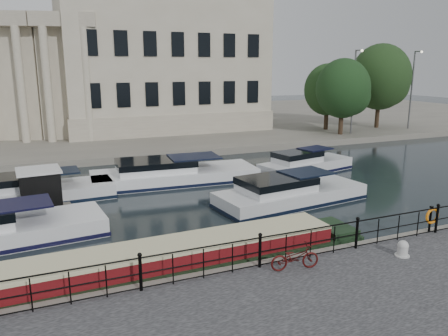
# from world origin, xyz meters

# --- Properties ---
(ground_plane) EXTENTS (160.00, 160.00, 0.00)m
(ground_plane) POSITION_xyz_m (0.00, 0.00, 0.00)
(ground_plane) COLOR black
(ground_plane) RESTS_ON ground
(far_bank) EXTENTS (120.00, 42.00, 0.55)m
(far_bank) POSITION_xyz_m (0.00, 39.00, 0.28)
(far_bank) COLOR #6B665B
(far_bank) RESTS_ON ground_plane
(railing) EXTENTS (24.14, 0.14, 1.22)m
(railing) POSITION_xyz_m (0.00, -2.25, 1.20)
(railing) COLOR black
(railing) RESTS_ON near_quay
(civic_building) EXTENTS (53.55, 31.84, 16.85)m
(civic_building) POSITION_xyz_m (-1.00, 34.71, 7.04)
(civic_building) COLOR #ADA38C
(civic_building) RESTS_ON far_bank
(lamp_posts) EXTENTS (8.24, 1.55, 8.07)m
(lamp_posts) POSITION_xyz_m (26.00, 20.70, 4.80)
(lamp_posts) COLOR #59595B
(lamp_posts) RESTS_ON far_bank
(bicycle) EXTENTS (1.73, 0.85, 0.87)m
(bicycle) POSITION_xyz_m (0.98, -2.85, 0.99)
(bicycle) COLOR #400C0B
(bicycle) RESTS_ON near_quay
(mooring_bollard) EXTENTS (0.51, 0.51, 0.58)m
(mooring_bollard) POSITION_xyz_m (5.08, -3.43, 0.82)
(mooring_bollard) COLOR #B4B3AF
(mooring_bollard) RESTS_ON near_quay
(life_ring_post) EXTENTS (0.67, 0.19, 1.10)m
(life_ring_post) POSITION_xyz_m (7.81, -2.17, 1.24)
(life_ring_post) COLOR black
(life_ring_post) RESTS_ON near_quay
(narrowboat) EXTENTS (15.27, 2.40, 1.56)m
(narrowboat) POSITION_xyz_m (-2.61, -0.68, 0.37)
(narrowboat) COLOR black
(narrowboat) RESTS_ON ground_plane
(harbour_hut) EXTENTS (2.96, 2.53, 2.17)m
(harbour_hut) POSITION_xyz_m (-6.66, 8.87, 0.95)
(harbour_hut) COLOR #6B665B
(harbour_hut) RESTS_ON ground_plane
(cabin_cruisers) EXTENTS (27.21, 10.43, 1.99)m
(cabin_cruisers) POSITION_xyz_m (-0.41, 8.38, 0.37)
(cabin_cruisers) COLOR white
(cabin_cruisers) RESTS_ON ground_plane
(trees) EXTENTS (12.40, 8.44, 8.90)m
(trees) POSITION_xyz_m (24.41, 22.40, 5.20)
(trees) COLOR black
(trees) RESTS_ON far_bank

